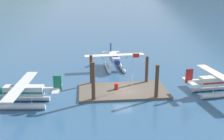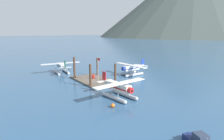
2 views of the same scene
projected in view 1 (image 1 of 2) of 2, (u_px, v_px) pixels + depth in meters
name	position (u px, v px, depth m)	size (l,w,h in m)	color
ground_plane	(123.00, 92.00, 38.33)	(1200.00, 1200.00, 0.00)	#2D5175
dock_platform	(123.00, 91.00, 38.28)	(12.26, 6.73, 0.30)	brown
piling_near_left	(93.00, 82.00, 34.38)	(0.50, 0.50, 5.23)	#4C3323
piling_near_right	(157.00, 82.00, 35.19)	(0.49, 0.49, 4.67)	#4C3323
piling_far_left	(91.00, 70.00, 40.37)	(0.45, 0.45, 4.55)	#4C3323
piling_far_right	(147.00, 70.00, 40.98)	(0.47, 0.47, 4.22)	#4C3323
flagpole	(133.00, 66.00, 37.64)	(0.95, 0.10, 5.28)	silver
fuel_drum	(116.00, 86.00, 38.28)	(0.62, 0.62, 0.88)	#AD1E19
seaplane_white_bow_centre	(114.00, 61.00, 48.16)	(10.46, 7.98, 3.84)	#B7BABF
seaplane_silver_port_aft	(24.00, 93.00, 33.63)	(7.96, 10.49, 3.84)	#B7BABF
seaplane_cream_stbd_aft	(217.00, 83.00, 37.09)	(7.96, 10.48, 3.84)	#B7BABF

